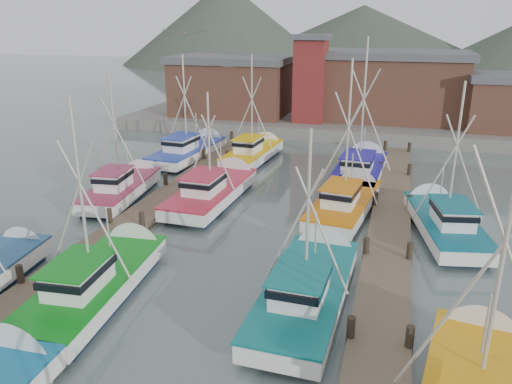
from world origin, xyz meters
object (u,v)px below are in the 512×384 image
(lookout_tower, at_px, (310,78))
(boat_12, at_px, (255,152))
(boat_4, at_px, (101,279))
(boat_8, at_px, (215,190))

(lookout_tower, bearing_deg, boat_12, -101.07)
(boat_4, distance_m, boat_12, 22.37)
(lookout_tower, xyz_separation_m, boat_12, (-2.32, -11.86, -4.87))
(lookout_tower, height_order, boat_12, lookout_tower)
(boat_4, xyz_separation_m, boat_12, (0.25, 22.37, 0.00))
(boat_8, height_order, boat_12, boat_12)
(boat_8, bearing_deg, lookout_tower, 86.61)
(lookout_tower, relative_size, boat_8, 0.86)
(lookout_tower, xyz_separation_m, boat_8, (-2.04, -21.91, -4.87))
(boat_8, bearing_deg, boat_12, 93.50)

